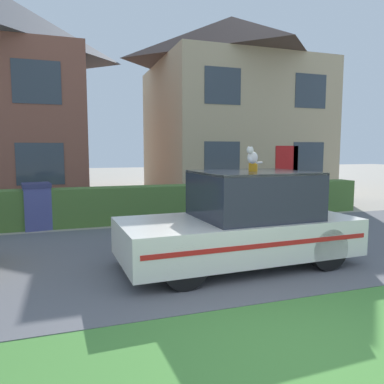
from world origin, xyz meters
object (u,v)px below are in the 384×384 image
at_px(house_right, 231,104).
at_px(wheelie_bin, 37,206).
at_px(cat, 252,156).
at_px(police_car, 243,222).

xyz_separation_m(house_right, wheelie_bin, (-7.98, -6.15, -3.45)).
distance_m(cat, wheelie_bin, 5.82).
bearing_deg(wheelie_bin, cat, -60.40).
bearing_deg(wheelie_bin, house_right, 29.16).
distance_m(police_car, house_right, 11.80).
height_order(cat, house_right, house_right).
bearing_deg(house_right, wheelie_bin, -142.40).
xyz_separation_m(cat, house_right, (4.48, 10.62, 2.20)).
height_order(police_car, house_right, house_right).
height_order(house_right, wheelie_bin, house_right).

